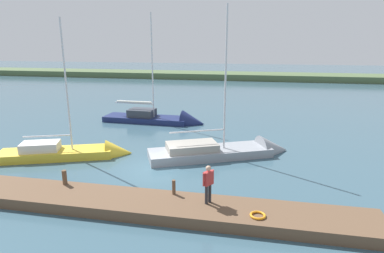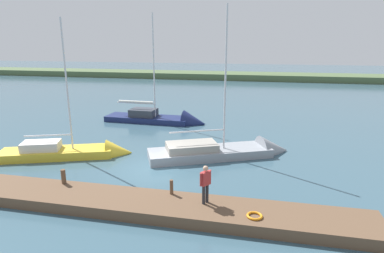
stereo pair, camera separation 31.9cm
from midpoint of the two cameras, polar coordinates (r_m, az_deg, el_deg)
The scene contains 10 objects.
ground_plane at distance 19.71m, azimuth -7.32°, elevation -7.69°, with size 200.00×200.00×0.00m, color #385666.
far_shoreline at distance 69.23m, azimuth 6.30°, elevation 8.35°, with size 180.00×8.00×2.40m, color #4C603D.
dock_pier at distance 15.73m, azimuth -12.74°, elevation -12.93°, with size 22.53×2.35×0.52m, color brown.
mooring_post_near at distance 17.67m, azimuth -21.95°, elevation -8.27°, with size 0.23×0.23×0.74m, color brown.
mooring_post_far at distance 15.45m, azimuth -3.81°, elevation -10.57°, with size 0.16×0.16×0.70m, color brown.
life_ring_buoy at distance 14.00m, azimuth 10.81°, elevation -15.06°, with size 0.66×0.66×0.10m, color orange.
sailboat_near_dock at distance 30.96m, azimuth -5.37°, elevation 1.07°, with size 9.83×2.72×11.06m.
sailboat_far_left at distance 22.15m, azimuth 6.28°, elevation -4.64°, with size 9.75×6.10×10.74m.
sailboat_outer_mooring at distance 23.16m, azimuth -20.33°, elevation -4.64°, with size 8.64×4.77×9.79m.
person_on_dock at distance 14.37m, azimuth 2.23°, elevation -9.63°, with size 0.45×0.56×1.76m.
Camera 1 is at (-5.81, 17.28, 7.44)m, focal length 30.39 mm.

